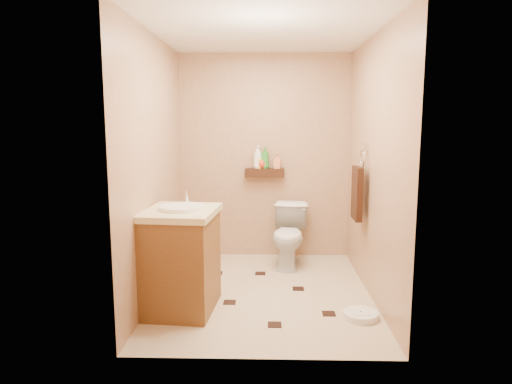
{
  "coord_description": "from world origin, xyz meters",
  "views": [
    {
      "loc": [
        0.04,
        -4.16,
        1.61
      ],
      "look_at": [
        -0.08,
        0.25,
        0.93
      ],
      "focal_mm": 32.0,
      "sensor_mm": 36.0,
      "label": 1
    }
  ],
  "objects": [
    {
      "name": "ground",
      "position": [
        0.0,
        0.0,
        0.0
      ],
      "size": [
        2.5,
        2.5,
        0.0
      ],
      "primitive_type": "plane",
      "color": "beige",
      "rests_on": "ground"
    },
    {
      "name": "bottle_e",
      "position": [
        0.15,
        1.17,
        1.16
      ],
      "size": [
        0.08,
        0.08,
        0.17
      ],
      "primitive_type": "imported",
      "rotation": [
        0.0,
        0.0,
        6.21
      ],
      "color": "#EF804F",
      "rests_on": "wall_shelf"
    },
    {
      "name": "towel_ring",
      "position": [
        0.91,
        0.25,
        0.95
      ],
      "size": [
        0.12,
        0.3,
        0.76
      ],
      "color": "silver",
      "rests_on": "wall_right"
    },
    {
      "name": "wall_front",
      "position": [
        0.0,
        -1.25,
        1.2
      ],
      "size": [
        2.0,
        0.04,
        2.4
      ],
      "primitive_type": "cube",
      "color": "tan",
      "rests_on": "ground"
    },
    {
      "name": "toilet_paper",
      "position": [
        -0.94,
        0.65,
        0.6
      ],
      "size": [
        0.12,
        0.11,
        0.12
      ],
      "color": "white",
      "rests_on": "wall_left"
    },
    {
      "name": "bottle_b",
      "position": [
        -0.06,
        1.17,
        1.15
      ],
      "size": [
        0.1,
        0.1,
        0.17
      ],
      "primitive_type": "imported",
      "rotation": [
        0.0,
        0.0,
        2.08
      ],
      "color": "yellow",
      "rests_on": "wall_shelf"
    },
    {
      "name": "ceiling",
      "position": [
        0.0,
        0.0,
        2.4
      ],
      "size": [
        2.0,
        2.5,
        0.02
      ],
      "primitive_type": "cube",
      "color": "white",
      "rests_on": "wall_back"
    },
    {
      "name": "wall_right",
      "position": [
        1.0,
        0.0,
        1.2
      ],
      "size": [
        0.04,
        2.5,
        2.4
      ],
      "primitive_type": "cube",
      "color": "tan",
      "rests_on": "ground"
    },
    {
      "name": "toilet_brush",
      "position": [
        -0.82,
        0.7,
        0.18
      ],
      "size": [
        0.12,
        0.12,
        0.51
      ],
      "color": "#19655B",
      "rests_on": "ground"
    },
    {
      "name": "floor_accents",
      "position": [
        0.03,
        -0.05,
        0.0
      ],
      "size": [
        1.17,
        1.36,
        0.01
      ],
      "color": "black",
      "rests_on": "ground"
    },
    {
      "name": "bottle_d",
      "position": [
        0.0,
        1.17,
        1.2
      ],
      "size": [
        0.1,
        0.1,
        0.26
      ],
      "primitive_type": "imported",
      "rotation": [
        0.0,
        0.0,
        1.61
      ],
      "color": "#2D842C",
      "rests_on": "wall_shelf"
    },
    {
      "name": "wall_shelf",
      "position": [
        0.0,
        1.17,
        1.02
      ],
      "size": [
        0.46,
        0.14,
        0.1
      ],
      "primitive_type": "cube",
      "color": "#35190E",
      "rests_on": "wall_back"
    },
    {
      "name": "wall_left",
      "position": [
        -1.0,
        0.0,
        1.2
      ],
      "size": [
        0.04,
        2.5,
        2.4
      ],
      "primitive_type": "cube",
      "color": "tan",
      "rests_on": "ground"
    },
    {
      "name": "vanity",
      "position": [
        -0.7,
        -0.41,
        0.45
      ],
      "size": [
        0.65,
        0.77,
        1.02
      ],
      "rotation": [
        0.0,
        0.0,
        -0.09
      ],
      "color": "brown",
      "rests_on": "ground"
    },
    {
      "name": "wall_back",
      "position": [
        0.0,
        1.25,
        1.2
      ],
      "size": [
        2.0,
        0.04,
        2.4
      ],
      "primitive_type": "cube",
      "color": "tan",
      "rests_on": "ground"
    },
    {
      "name": "bathroom_scale",
      "position": [
        0.81,
        -0.57,
        0.03
      ],
      "size": [
        0.34,
        0.34,
        0.06
      ],
      "rotation": [
        0.0,
        0.0,
        0.21
      ],
      "color": "white",
      "rests_on": "ground"
    },
    {
      "name": "toilet",
      "position": [
        0.28,
        0.83,
        0.34
      ],
      "size": [
        0.47,
        0.72,
        0.69
      ],
      "primitive_type": "imported",
      "rotation": [
        0.0,
        0.0,
        -0.13
      ],
      "color": "white",
      "rests_on": "ground"
    },
    {
      "name": "bottle_c",
      "position": [
        -0.03,
        1.17,
        1.15
      ],
      "size": [
        0.16,
        0.16,
        0.16
      ],
      "primitive_type": "imported",
      "rotation": [
        0.0,
        0.0,
        4.33
      ],
      "color": "red",
      "rests_on": "wall_shelf"
    },
    {
      "name": "bottle_a",
      "position": [
        -0.08,
        1.17,
        1.21
      ],
      "size": [
        0.15,
        0.15,
        0.27
      ],
      "primitive_type": "imported",
      "rotation": [
        0.0,
        0.0,
        2.31
      ],
      "color": "white",
      "rests_on": "wall_shelf"
    }
  ]
}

